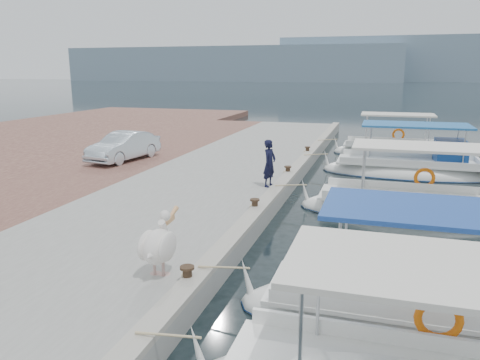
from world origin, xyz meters
name	(u,v)px	position (x,y,z in m)	size (l,w,h in m)	color
ground	(253,245)	(0.00, 0.00, 0.00)	(400.00, 400.00, 0.00)	black
concrete_quay	(211,185)	(-3.00, 5.00, 0.25)	(6.00, 40.00, 0.50)	gray
quay_curb	(283,182)	(-0.22, 5.00, 0.56)	(0.44, 40.00, 0.12)	#9E998C
cobblestone_strip	(96,176)	(-8.00, 5.00, 0.25)	(4.00, 40.00, 0.50)	brown
distant_hills	(453,63)	(29.61, 201.49, 7.61)	(330.00, 60.00, 18.00)	gray
fishing_caique_b	(429,323)	(4.05, -3.07, 0.12)	(6.93, 2.18, 2.83)	white
fishing_caique_c	(415,211)	(4.22, 3.99, 0.12)	(7.27, 2.26, 2.83)	white
fishing_caique_d	(410,171)	(4.38, 10.18, 0.19)	(7.38, 2.63, 2.83)	white
fishing_caique_e	(392,153)	(3.70, 15.05, 0.13)	(6.22, 2.22, 2.83)	white
mooring_bollards	(255,203)	(-0.35, 1.50, 0.69)	(0.28, 20.28, 0.33)	black
pelican	(159,245)	(-1.02, -3.31, 1.12)	(0.59, 1.56, 1.21)	tan
fisherman	(270,163)	(-0.60, 4.40, 1.32)	(0.60, 0.39, 1.64)	black
parked_car	(124,146)	(-8.00, 7.28, 1.14)	(1.35, 3.86, 1.27)	silver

